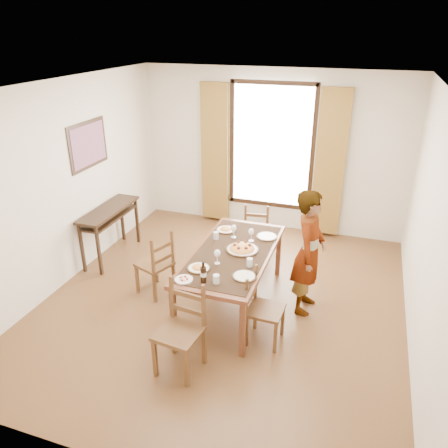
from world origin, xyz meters
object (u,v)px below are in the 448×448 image
(console_table, at_px, (109,216))
(dining_table, at_px, (232,257))
(pasta_platter, at_px, (242,247))
(man, at_px, (309,252))

(console_table, xyz_separation_m, dining_table, (2.15, -0.63, 0.01))
(console_table, relative_size, pasta_platter, 3.00)
(console_table, height_order, dining_table, console_table)
(console_table, bearing_deg, dining_table, -16.29)
(dining_table, distance_m, pasta_platter, 0.17)
(pasta_platter, bearing_deg, console_table, 166.18)
(console_table, relative_size, dining_table, 0.62)
(dining_table, xyz_separation_m, pasta_platter, (0.10, 0.07, 0.11))
(console_table, xyz_separation_m, pasta_platter, (2.25, -0.55, 0.12))
(dining_table, xyz_separation_m, man, (0.90, 0.21, 0.10))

